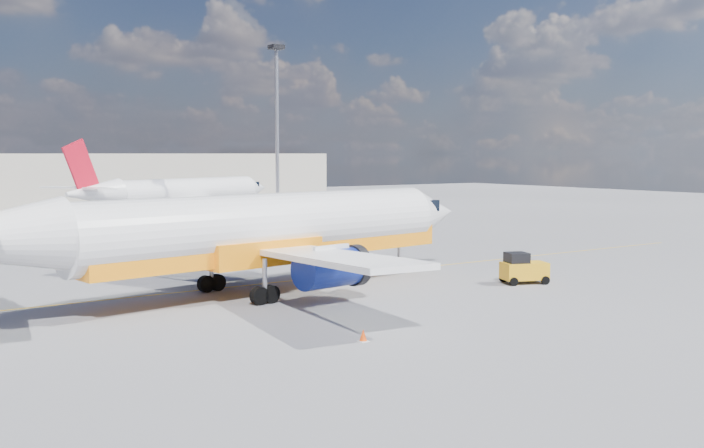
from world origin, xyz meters
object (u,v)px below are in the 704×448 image
second_jet (182,193)px  traffic_cone (363,335)px  gse_tug (523,269)px  main_jet (252,231)px

second_jet → traffic_cone: 65.53m
traffic_cone → gse_tug: bearing=22.3°
second_jet → traffic_cone: size_ratio=58.13×
second_jet → gse_tug: (-0.20, -56.36, -2.28)m
second_jet → traffic_cone: bearing=-126.1°
main_jet → traffic_cone: main_jet is taller
second_jet → gse_tug: size_ratio=10.23×
gse_tug → main_jet: bearing=-179.7°
second_jet → traffic_cone: (-16.94, -63.24, -2.93)m
main_jet → second_jet: 53.13m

